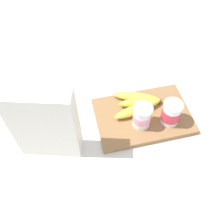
{
  "coord_description": "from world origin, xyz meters",
  "views": [
    {
      "loc": [
        0.24,
        0.51,
        0.76
      ],
      "look_at": [
        0.12,
        0.0,
        0.07
      ],
      "focal_mm": 40.51,
      "sensor_mm": 36.0,
      "label": 1
    }
  ],
  "objects_px": {
    "cutting_board": "(143,116)",
    "banana_bunch": "(138,103)",
    "cereal_box": "(45,124)",
    "yogurt_cup_front": "(171,113)",
    "yogurt_cup_back": "(142,116)"
  },
  "relations": [
    {
      "from": "yogurt_cup_front",
      "to": "yogurt_cup_back",
      "type": "height_order",
      "value": "yogurt_cup_front"
    },
    {
      "from": "yogurt_cup_front",
      "to": "banana_bunch",
      "type": "height_order",
      "value": "yogurt_cup_front"
    },
    {
      "from": "cereal_box",
      "to": "cutting_board",
      "type": "bearing_deg",
      "value": -155.04
    },
    {
      "from": "yogurt_cup_front",
      "to": "yogurt_cup_back",
      "type": "xyz_separation_m",
      "value": [
        0.1,
        -0.01,
        -0.0
      ]
    },
    {
      "from": "cereal_box",
      "to": "banana_bunch",
      "type": "relative_size",
      "value": 1.44
    },
    {
      "from": "cereal_box",
      "to": "yogurt_cup_front",
      "type": "distance_m",
      "value": 0.42
    },
    {
      "from": "banana_bunch",
      "to": "yogurt_cup_front",
      "type": "bearing_deg",
      "value": 135.13
    },
    {
      "from": "cutting_board",
      "to": "banana_bunch",
      "type": "relative_size",
      "value": 1.75
    },
    {
      "from": "yogurt_cup_front",
      "to": "banana_bunch",
      "type": "xyz_separation_m",
      "value": [
        0.09,
        -0.09,
        -0.03
      ]
    },
    {
      "from": "cutting_board",
      "to": "cereal_box",
      "type": "height_order",
      "value": "cereal_box"
    },
    {
      "from": "cutting_board",
      "to": "cereal_box",
      "type": "bearing_deg",
      "value": 8.7
    },
    {
      "from": "yogurt_cup_back",
      "to": "banana_bunch",
      "type": "bearing_deg",
      "value": -98.34
    },
    {
      "from": "cutting_board",
      "to": "yogurt_cup_back",
      "type": "xyz_separation_m",
      "value": [
        0.02,
        0.04,
        0.06
      ]
    },
    {
      "from": "cereal_box",
      "to": "banana_bunch",
      "type": "height_order",
      "value": "cereal_box"
    },
    {
      "from": "cutting_board",
      "to": "banana_bunch",
      "type": "height_order",
      "value": "banana_bunch"
    }
  ]
}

